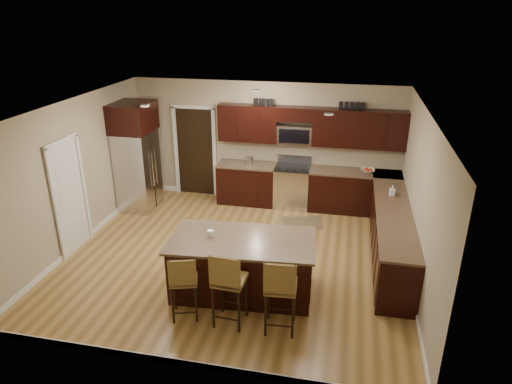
% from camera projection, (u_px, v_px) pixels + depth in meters
% --- Properties ---
extents(floor, '(6.00, 6.00, 0.00)m').
position_uv_depth(floor, '(236.00, 257.00, 8.24)').
color(floor, '#A37B40').
rests_on(floor, ground).
extents(ceiling, '(6.00, 6.00, 0.00)m').
position_uv_depth(ceiling, '(233.00, 108.00, 7.20)').
color(ceiling, silver).
rests_on(ceiling, wall_back).
extents(wall_back, '(6.00, 0.00, 6.00)m').
position_uv_depth(wall_back, '(265.00, 143.00, 10.21)').
color(wall_back, tan).
rests_on(wall_back, floor).
extents(wall_left, '(0.00, 5.50, 5.50)m').
position_uv_depth(wall_left, '(75.00, 175.00, 8.29)').
color(wall_left, tan).
rests_on(wall_left, floor).
extents(wall_right, '(0.00, 5.50, 5.50)m').
position_uv_depth(wall_right, '(420.00, 202.00, 7.15)').
color(wall_right, tan).
rests_on(wall_right, floor).
extents(base_cabinets, '(4.02, 3.96, 0.92)m').
position_uv_depth(base_cabinets, '(347.00, 210.00, 9.01)').
color(base_cabinets, black).
rests_on(base_cabinets, floor).
extents(upper_cabinets, '(4.00, 0.33, 0.80)m').
position_uv_depth(upper_cabinets, '(312.00, 125.00, 9.67)').
color(upper_cabinets, black).
rests_on(upper_cabinets, wall_back).
extents(range, '(0.76, 0.64, 1.11)m').
position_uv_depth(range, '(292.00, 186.00, 10.14)').
color(range, silver).
rests_on(range, floor).
extents(microwave, '(0.76, 0.31, 0.40)m').
position_uv_depth(microwave, '(295.00, 134.00, 9.84)').
color(microwave, silver).
rests_on(microwave, upper_cabinets).
extents(doorway, '(0.85, 0.03, 2.06)m').
position_uv_depth(doorway, '(195.00, 152.00, 10.63)').
color(doorway, black).
rests_on(doorway, floor).
extents(pantry_door, '(0.03, 0.80, 2.04)m').
position_uv_depth(pantry_door, '(69.00, 198.00, 8.14)').
color(pantry_door, white).
rests_on(pantry_door, floor).
extents(letter_decor, '(2.20, 0.03, 0.15)m').
position_uv_depth(letter_decor, '(306.00, 104.00, 9.52)').
color(letter_decor, black).
rests_on(letter_decor, upper_cabinets).
extents(island, '(2.30, 1.33, 0.92)m').
position_uv_depth(island, '(242.00, 267.00, 7.11)').
color(island, black).
rests_on(island, floor).
extents(stool_left, '(0.48, 0.48, 1.03)m').
position_uv_depth(stool_left, '(184.00, 280.00, 6.39)').
color(stool_left, olive).
rests_on(stool_left, floor).
extents(stool_mid, '(0.46, 0.46, 1.16)m').
position_uv_depth(stool_mid, '(228.00, 281.00, 6.23)').
color(stool_mid, olive).
rests_on(stool_mid, floor).
extents(stool_right, '(0.46, 0.46, 1.15)m').
position_uv_depth(stool_right, '(280.00, 288.00, 6.09)').
color(stool_right, olive).
rests_on(stool_right, floor).
extents(refrigerator, '(0.79, 0.93, 2.35)m').
position_uv_depth(refrigerator, '(136.00, 155.00, 9.80)').
color(refrigerator, silver).
rests_on(refrigerator, floor).
extents(floor_mat, '(0.91, 0.70, 0.01)m').
position_uv_depth(floor_mat, '(302.00, 222.00, 9.52)').
color(floor_mat, brown).
rests_on(floor_mat, floor).
extents(fruit_bowl, '(0.33, 0.33, 0.08)m').
position_uv_depth(fruit_bowl, '(367.00, 171.00, 9.65)').
color(fruit_bowl, silver).
rests_on(fruit_bowl, base_cabinets).
extents(soap_bottle, '(0.10, 0.11, 0.19)m').
position_uv_depth(soap_bottle, '(392.00, 190.00, 8.48)').
color(soap_bottle, '#B2B2B2').
rests_on(soap_bottle, base_cabinets).
extents(canister_tall, '(0.12, 0.12, 0.18)m').
position_uv_depth(canister_tall, '(251.00, 160.00, 10.12)').
color(canister_tall, silver).
rests_on(canister_tall, base_cabinets).
extents(canister_short, '(0.11, 0.11, 0.17)m').
position_uv_depth(canister_short, '(248.00, 160.00, 10.13)').
color(canister_short, silver).
rests_on(canister_short, base_cabinets).
extents(island_jar, '(0.10, 0.10, 0.10)m').
position_uv_depth(island_jar, '(210.00, 233.00, 7.00)').
color(island_jar, white).
rests_on(island_jar, island).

